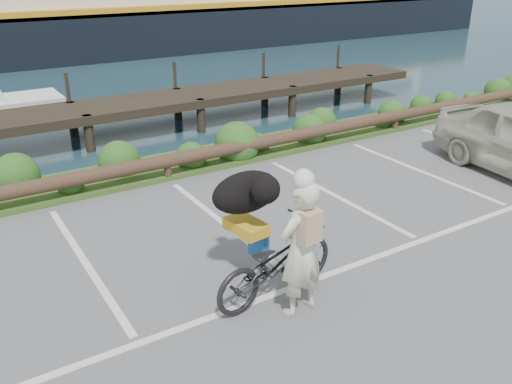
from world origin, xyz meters
TOP-DOWN VIEW (x-y plane):
  - ground at (0.00, 0.00)m, footprint 72.00×72.00m
  - vegetation_strip at (0.00, 5.30)m, footprint 34.00×1.60m
  - log_rail at (0.00, 4.60)m, footprint 32.00×0.30m
  - bicycle at (-0.48, -0.42)m, footprint 2.20×1.02m
  - cyclist at (-0.42, -0.91)m, footprint 0.78×0.56m
  - dog at (-0.58, 0.25)m, footprint 0.67×1.15m

SIDE VIEW (x-z plane):
  - ground at x=0.00m, z-range 0.00..0.00m
  - log_rail at x=0.00m, z-range -0.30..0.30m
  - vegetation_strip at x=0.00m, z-range 0.00..0.10m
  - bicycle at x=-0.48m, z-range 0.00..1.11m
  - cyclist at x=-0.42m, z-range 0.00..1.97m
  - dog at x=-0.58m, z-range 1.11..1.74m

